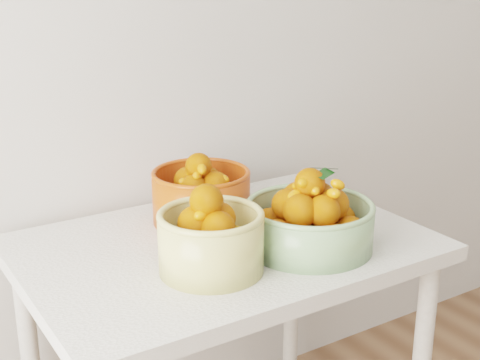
# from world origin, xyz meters

# --- Properties ---
(table) EXTENTS (1.00, 0.70, 0.75)m
(table) POSITION_xyz_m (-0.17, 1.60, 0.65)
(table) COLOR silver
(table) RESTS_ON ground
(bowl_cream) EXTENTS (0.26, 0.26, 0.21)m
(bowl_cream) POSITION_xyz_m (-0.28, 1.47, 0.83)
(bowl_cream) COLOR #D3C474
(bowl_cream) RESTS_ON table
(bowl_green) EXTENTS (0.33, 0.33, 0.20)m
(bowl_green) POSITION_xyz_m (-0.01, 1.46, 0.82)
(bowl_green) COLOR #87AE7A
(bowl_green) RESTS_ON table
(bowl_orange) EXTENTS (0.31, 0.31, 0.19)m
(bowl_orange) POSITION_xyz_m (-0.15, 1.75, 0.83)
(bowl_orange) COLOR #C03A11
(bowl_orange) RESTS_ON table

